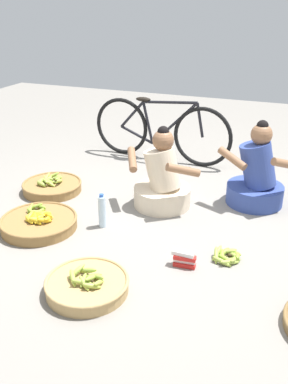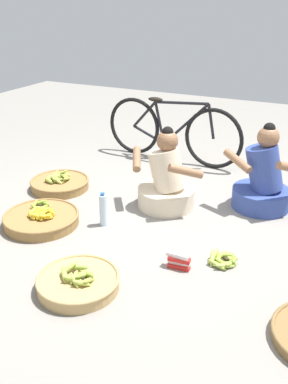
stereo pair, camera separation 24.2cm
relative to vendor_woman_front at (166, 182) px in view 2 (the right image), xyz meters
name	(u,v)px [view 2 (the right image)]	position (x,y,z in m)	size (l,w,h in m)	color
ground_plane	(154,220)	(0.02, -0.30, -0.24)	(10.00, 10.00, 0.00)	gray
vendor_woman_front	(166,182)	(0.00, 0.00, 0.00)	(0.75, 0.52, 0.76)	beige
vendor_woman_behind	(263,182)	(0.79, 0.36, 0.02)	(0.74, 0.52, 0.80)	#334793
bicycle_leaning	(172,131)	(-0.43, 1.15, 0.12)	(1.70, 0.16, 0.73)	black
banana_basket_near_vendor	(41,218)	(-0.81, -0.78, -0.18)	(0.64, 0.64, 0.16)	olive
banana_basket_front_center	(78,282)	(-0.04, -1.38, -0.19)	(0.56, 0.56, 0.16)	tan
banana_basket_back_left	(60,183)	(-1.12, -0.10, -0.18)	(0.58, 0.58, 0.16)	olive
loose_bananas_front_right	(224,260)	(0.75, -0.67, -0.21)	(0.22, 0.24, 0.10)	#9EB747
water_bottle	(103,210)	(-0.33, -0.56, -0.10)	(0.06, 0.06, 0.30)	silver
packet_carton_stack	(179,261)	(0.48, -0.87, -0.18)	(0.18, 0.08, 0.12)	red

